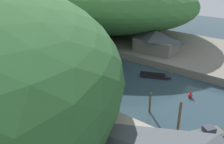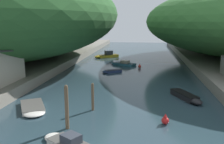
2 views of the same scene
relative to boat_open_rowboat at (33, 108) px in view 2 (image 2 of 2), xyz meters
name	(u,v)px [view 2 (image 2 of 2)]	position (x,y,z in m)	size (l,w,h in m)	color
water_surface	(126,77)	(7.73, 15.89, -0.20)	(130.00, 130.00, 0.00)	#283D47
hillside_left	(4,15)	(-15.42, 22.38, 9.51)	(41.77, 58.48, 16.75)	#285628
boat_open_rowboat	(33,108)	(0.00, 0.00, 0.00)	(4.21, 5.32, 0.40)	silver
boat_cabin_cruiser	(106,55)	(1.40, 36.52, 0.29)	(5.97, 4.93, 1.61)	gold
boat_white_cruiser	(122,64)	(6.22, 26.64, 0.11)	(5.54, 4.13, 0.96)	teal
boat_far_right_bank	(111,71)	(5.02, 19.18, 0.00)	(3.50, 2.88, 0.40)	navy
boat_red_skiff	(187,97)	(15.40, 5.39, 0.12)	(3.20, 5.11, 0.63)	black
boat_small_dinghy	(67,142)	(5.43, -6.35, 0.10)	(4.38, 3.57, 0.99)	silver
mooring_post_second	(67,107)	(4.61, -3.60, 1.63)	(0.31, 0.31, 3.64)	brown
mooring_post_middle	(93,97)	(5.75, 0.86, 1.17)	(0.26, 0.26, 2.73)	brown
channel_buoy_near	(165,120)	(12.49, -1.68, 0.17)	(0.63, 0.63, 0.95)	red
channel_buoy_far	(140,66)	(9.68, 23.81, 0.13)	(0.56, 0.56, 0.84)	red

